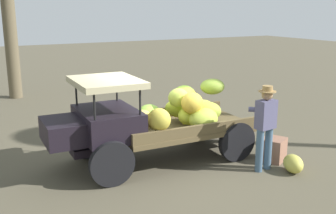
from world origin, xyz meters
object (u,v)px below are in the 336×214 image
Objects in this scene: farmer at (265,123)px; truck at (152,120)px; loose_banana_bunch at (293,164)px; wooden_crate at (273,149)px.

truck is at bearing 42.94° from farmer.
truck reaches higher than loose_banana_bunch.
loose_banana_bunch is (0.10, 0.69, -0.07)m from wooden_crate.
farmer is at bearing 28.74° from wooden_crate.
loose_banana_bunch is at bearing -137.81° from farmer.
loose_banana_bunch is (-2.22, 1.87, -0.75)m from truck.
wooden_crate reaches higher than loose_banana_bunch.
truck is 2.32m from farmer.
farmer reaches higher than wooden_crate.
wooden_crate is at bearing -98.26° from loose_banana_bunch.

